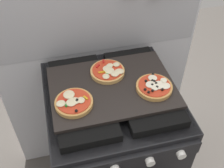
{
  "coord_description": "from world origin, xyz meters",
  "views": [
    {
      "loc": [
        -0.21,
        -0.84,
        1.76
      ],
      "look_at": [
        0.0,
        0.0,
        0.93
      ],
      "focal_mm": 44.47,
      "sensor_mm": 36.0,
      "label": 1
    }
  ],
  "objects_px": {
    "pizza_left": "(74,102)",
    "pizza_center": "(109,71)",
    "baking_tray": "(112,87)",
    "pizza_right": "(155,86)",
    "stove": "(112,146)"
  },
  "relations": [
    {
      "from": "pizza_left",
      "to": "pizza_center",
      "type": "distance_m",
      "value": 0.24
    },
    {
      "from": "pizza_left",
      "to": "pizza_center",
      "type": "height_order",
      "value": "pizza_left"
    },
    {
      "from": "pizza_center",
      "to": "baking_tray",
      "type": "bearing_deg",
      "value": -93.8
    },
    {
      "from": "baking_tray",
      "to": "pizza_center",
      "type": "height_order",
      "value": "pizza_center"
    },
    {
      "from": "baking_tray",
      "to": "pizza_right",
      "type": "xyz_separation_m",
      "value": [
        0.17,
        -0.06,
        0.02
      ]
    },
    {
      "from": "pizza_right",
      "to": "pizza_center",
      "type": "xyz_separation_m",
      "value": [
        -0.17,
        0.14,
        -0.0
      ]
    },
    {
      "from": "pizza_right",
      "to": "pizza_center",
      "type": "relative_size",
      "value": 1.0
    },
    {
      "from": "pizza_left",
      "to": "pizza_center",
      "type": "xyz_separation_m",
      "value": [
        0.18,
        0.15,
        0.0
      ]
    },
    {
      "from": "stove",
      "to": "pizza_center",
      "type": "relative_size",
      "value": 5.76
    },
    {
      "from": "stove",
      "to": "pizza_right",
      "type": "distance_m",
      "value": 0.51
    },
    {
      "from": "pizza_right",
      "to": "pizza_center",
      "type": "height_order",
      "value": "pizza_right"
    },
    {
      "from": "stove",
      "to": "pizza_left",
      "type": "bearing_deg",
      "value": -159.53
    },
    {
      "from": "stove",
      "to": "pizza_left",
      "type": "distance_m",
      "value": 0.52
    },
    {
      "from": "baking_tray",
      "to": "pizza_left",
      "type": "relative_size",
      "value": 3.45
    },
    {
      "from": "stove",
      "to": "pizza_left",
      "type": "xyz_separation_m",
      "value": [
        -0.18,
        -0.07,
        0.48
      ]
    }
  ]
}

